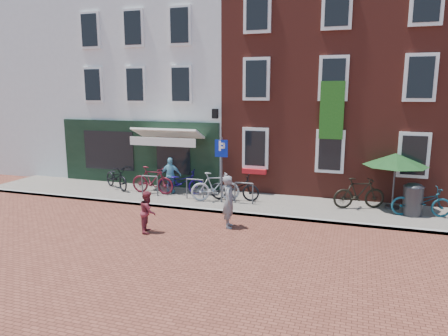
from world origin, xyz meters
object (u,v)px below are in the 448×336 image
(parking_sign, at_px, (221,159))
(woman, at_px, (229,202))
(litter_bin, at_px, (413,198))
(bicycle_6, at_px, (421,202))
(bicycle_3, at_px, (215,187))
(bicycle_4, at_px, (235,187))
(bicycle_2, at_px, (181,182))
(boy, at_px, (148,212))
(bicycle_5, at_px, (359,193))
(bicycle_1, at_px, (152,180))
(bicycle_0, at_px, (117,177))
(parasol, at_px, (396,157))
(cafe_person, at_px, (171,175))

(parking_sign, bearing_deg, woman, -66.27)
(litter_bin, distance_m, bicycle_6, 0.29)
(bicycle_3, xyz_separation_m, bicycle_4, (0.68, 0.35, -0.06))
(bicycle_2, distance_m, bicycle_4, 2.40)
(woman, xyz_separation_m, bicycle_6, (6.00, 2.87, -0.23))
(bicycle_3, bearing_deg, woman, -174.07)
(bicycle_2, bearing_deg, bicycle_3, -121.00)
(boy, distance_m, bicycle_5, 7.62)
(bicycle_1, relative_size, bicycle_3, 1.00)
(bicycle_0, bearing_deg, bicycle_5, -56.95)
(parasol, bearing_deg, woman, -144.99)
(bicycle_3, height_order, bicycle_4, bicycle_3)
(parking_sign, xyz_separation_m, cafe_person, (-2.49, 0.75, -0.94))
(bicycle_1, height_order, bicycle_4, bicycle_1)
(bicycle_2, relative_size, bicycle_3, 1.03)
(cafe_person, relative_size, bicycle_6, 0.77)
(bicycle_4, distance_m, bicycle_5, 4.65)
(litter_bin, relative_size, bicycle_4, 0.62)
(parasol, xyz_separation_m, woman, (-5.14, -3.60, -1.15))
(woman, height_order, bicycle_4, woman)
(parking_sign, relative_size, bicycle_4, 1.29)
(bicycle_3, bearing_deg, parasol, -102.84)
(boy, xyz_separation_m, bicycle_2, (-0.80, 4.30, -0.04))
(parasol, xyz_separation_m, bicycle_6, (0.85, -0.73, -1.38))
(woman, relative_size, bicycle_1, 0.89)
(bicycle_6, bearing_deg, bicycle_2, 80.48)
(litter_bin, relative_size, bicycle_5, 0.64)
(bicycle_2, bearing_deg, bicycle_1, 90.30)
(parking_sign, relative_size, bicycle_2, 1.29)
(parking_sign, distance_m, bicycle_2, 2.42)
(boy, distance_m, bicycle_1, 4.48)
(litter_bin, height_order, boy, same)
(parasol, bearing_deg, bicycle_3, -170.63)
(bicycle_3, distance_m, bicycle_5, 5.36)
(parasol, distance_m, bicycle_0, 11.38)
(litter_bin, xyz_separation_m, cafe_person, (-9.29, 0.25, 0.13))
(cafe_person, distance_m, bicycle_0, 2.60)
(cafe_person, height_order, bicycle_3, cafe_person)
(parasol, xyz_separation_m, bicycle_3, (-6.49, -1.07, -1.32))
(parasol, bearing_deg, boy, -146.97)
(cafe_person, xyz_separation_m, bicycle_3, (2.20, -0.63, -0.18))
(boy, height_order, bicycle_5, boy)
(bicycle_1, height_order, bicycle_2, bicycle_1)
(boy, bearing_deg, bicycle_5, -74.06)
(bicycle_2, height_order, bicycle_6, same)
(bicycle_3, bearing_deg, bicycle_1, 62.09)
(woman, bearing_deg, bicycle_6, -78.69)
(bicycle_6, bearing_deg, bicycle_0, 80.75)
(bicycle_0, height_order, bicycle_1, bicycle_1)
(woman, bearing_deg, bicycle_3, 13.87)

